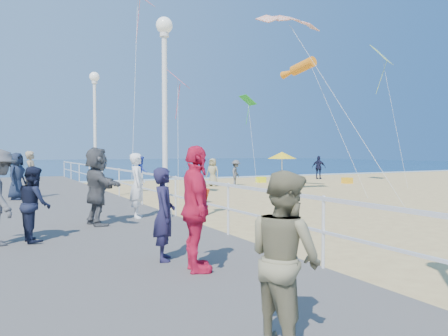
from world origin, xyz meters
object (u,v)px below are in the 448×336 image
spectator_0 (164,214)px  spectator_7 (34,204)px  beach_chair_left (261,180)px  lamp_post_mid (165,95)px  beach_walker_a (236,173)px  toddler_held (141,171)px  lamp_post_far (95,118)px  beach_walker_b (319,167)px  spectator_6 (32,174)px  spectator_1 (285,258)px  beach_umbrella (282,155)px  beach_chair_right (347,181)px  box_kite (199,196)px  spectator_5 (97,186)px  spectator_3 (196,209)px  spectator_4 (17,176)px  beach_walker_c (213,172)px  woman_holding_toddler (138,186)px

spectator_0 → spectator_7: spectator_0 is taller
spectator_7 → beach_chair_left: (15.79, 16.37, -0.94)m
lamp_post_mid → beach_walker_a: size_ratio=3.26×
toddler_held → beach_chair_left: 19.30m
lamp_post_far → beach_walker_b: (18.47, 6.62, -2.75)m
spectator_6 → spectator_0: bearing=-151.8°
spectator_1 → toddler_held: bearing=-11.8°
beach_umbrella → beach_chair_right: beach_umbrella is taller
spectator_0 → lamp_post_far: bearing=10.7°
spectator_1 → box_kite: bearing=-25.0°
spectator_5 → beach_chair_left: size_ratio=3.39×
spectator_0 → beach_umbrella: bearing=-22.7°
spectator_5 → beach_chair_left: bearing=-51.6°
spectator_3 → spectator_4: 11.95m
lamp_post_mid → spectator_4: 7.72m
beach_walker_c → beach_chair_right: beach_walker_c is taller
beach_walker_c → beach_chair_left: (4.43, 1.35, -0.67)m
spectator_5 → beach_chair_right: spectator_5 is taller
lamp_post_far → spectator_5: (-1.89, -9.46, -2.33)m
toddler_held → spectator_7: toddler_held is taller
spectator_0 → beach_walker_a: bearing=-15.0°
lamp_post_far → beach_walker_c: (7.99, 4.21, -2.79)m
lamp_post_far → beach_walker_c: size_ratio=3.06×
spectator_4 → beach_walker_a: spectator_4 is taller
lamp_post_mid → box_kite: (3.53, 5.50, -3.36)m
lamp_post_mid → beach_chair_right: 20.62m
spectator_3 → spectator_7: (-1.91, 3.45, -0.19)m
box_kite → beach_umbrella: bearing=5.2°
beach_chair_left → spectator_0: bearing=-126.6°
spectator_4 → spectator_5: size_ratio=0.92×
spectator_4 → box_kite: bearing=-64.8°
beach_walker_b → spectator_5: bearing=90.8°
toddler_held → beach_chair_left: (12.97, 14.22, -1.44)m
spectator_5 → spectator_4: bearing=3.5°
spectator_7 → spectator_1: bearing=-171.6°
lamp_post_mid → beach_walker_b: 24.35m
spectator_6 → beach_walker_b: size_ratio=0.98×
spectator_4 → spectator_7: 8.36m
spectator_4 → spectator_7: bearing=-146.4°
woman_holding_toddler → spectator_7: 3.34m
spectator_5 → beach_walker_a: 17.45m
toddler_held → beach_walker_b: toddler_held is taller
spectator_7 → beach_walker_b: 27.95m
spectator_1 → spectator_3: bearing=-9.8°
toddler_held → spectator_3: spectator_3 is taller
woman_holding_toddler → spectator_4: (-2.62, 6.36, 0.00)m
box_kite → beach_chair_right: bearing=-9.5°
beach_walker_a → beach_umbrella: 3.40m
lamp_post_far → woman_holding_toddler: bearing=-94.6°
spectator_4 → beach_walker_a: 14.21m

